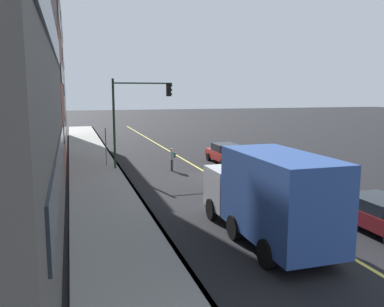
# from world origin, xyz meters

# --- Properties ---
(ground) EXTENTS (200.00, 200.00, 0.00)m
(ground) POSITION_xyz_m (0.00, 0.00, 0.00)
(ground) COLOR black
(sidewalk_slab) EXTENTS (80.00, 3.47, 0.15)m
(sidewalk_slab) POSITION_xyz_m (0.00, 7.05, 0.07)
(sidewalk_slab) COLOR gray
(sidewalk_slab) RESTS_ON ground
(curb_edge) EXTENTS (80.00, 0.16, 0.15)m
(curb_edge) POSITION_xyz_m (0.00, 5.40, 0.07)
(curb_edge) COLOR slate
(curb_edge) RESTS_ON ground
(lane_stripe_center) EXTENTS (80.00, 0.16, 0.01)m
(lane_stripe_center) POSITION_xyz_m (0.00, 0.00, 0.01)
(lane_stripe_center) COLOR #D8CC4C
(lane_stripe_center) RESTS_ON ground
(car_navy) EXTENTS (3.89, 1.97, 1.48)m
(car_navy) POSITION_xyz_m (-4.41, -1.80, 0.77)
(car_navy) COLOR navy
(car_navy) RESTS_ON ground
(car_red) EXTENTS (4.63, 1.93, 1.47)m
(car_red) POSITION_xyz_m (4.40, -2.57, 0.74)
(car_red) COLOR red
(car_red) RESTS_ON ground
(car_maroon) EXTENTS (4.34, 2.05, 1.33)m
(car_maroon) POSITION_xyz_m (-11.44, -2.69, 0.71)
(car_maroon) COLOR #591116
(car_maroon) RESTS_ON ground
(truck_blue) EXTENTS (7.20, 2.45, 3.30)m
(truck_blue) POSITION_xyz_m (-10.99, 1.92, 1.72)
(truck_blue) COLOR silver
(truck_blue) RESTS_ON ground
(pedestrian_with_backpack) EXTENTS (0.40, 0.39, 1.58)m
(pedestrian_with_backpack) POSITION_xyz_m (2.71, 2.02, 0.91)
(pedestrian_with_backpack) COLOR #383838
(pedestrian_with_backpack) RESTS_ON ground
(traffic_light_mast) EXTENTS (0.28, 4.19, 6.25)m
(traffic_light_mast) POSITION_xyz_m (4.18, 4.21, 4.27)
(traffic_light_mast) COLOR #1E3823
(traffic_light_mast) RESTS_ON ground
(street_sign_post) EXTENTS (0.60, 0.08, 2.84)m
(street_sign_post) POSITION_xyz_m (5.32, 6.22, 1.67)
(street_sign_post) COLOR slate
(street_sign_post) RESTS_ON ground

